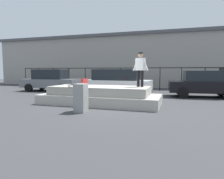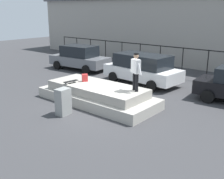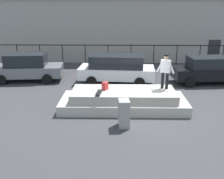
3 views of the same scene
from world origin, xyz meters
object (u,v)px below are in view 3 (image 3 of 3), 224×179
skateboarder (165,69)px  utility_box (124,113)px  car_grey_sedan_near (27,67)px  car_white_hatchback_mid (117,68)px  car_black_sedan_far (206,70)px  skateboard (99,92)px  backpack (105,86)px

skateboarder → utility_box: bearing=-130.0°
car_grey_sedan_near → utility_box: car_grey_sedan_near is taller
car_white_hatchback_mid → car_black_sedan_far: car_white_hatchback_mid is taller
car_black_sedan_far → skateboarder: bearing=-129.5°
car_black_sedan_far → car_white_hatchback_mid: bearing=-179.9°
car_grey_sedan_near → utility_box: size_ratio=4.07×
car_grey_sedan_near → utility_box: bearing=-47.9°
skateboard → car_grey_sedan_near: 7.45m
skateboarder → car_grey_sedan_near: skateboarder is taller
car_grey_sedan_near → skateboarder: bearing=-28.3°
car_white_hatchback_mid → skateboard: bearing=-99.0°
car_white_hatchback_mid → car_black_sedan_far: size_ratio=1.12×
skateboard → backpack: size_ratio=2.12×
car_grey_sedan_near → car_black_sedan_far: car_grey_sedan_near is taller
skateboarder → car_white_hatchback_mid: (-2.36, 4.08, -0.93)m
car_white_hatchback_mid → car_black_sedan_far: bearing=0.1°
skateboarder → backpack: size_ratio=4.47×
backpack → utility_box: bearing=-122.9°
car_grey_sedan_near → car_white_hatchback_mid: (5.91, -0.38, 0.04)m
skateboarder → utility_box: skateboarder is taller
skateboarder → car_black_sedan_far: size_ratio=0.39×
backpack → utility_box: backpack is taller
skateboard → utility_box: utility_box is taller
car_white_hatchback_mid → utility_box: car_white_hatchback_mid is taller
car_grey_sedan_near → car_white_hatchback_mid: same height
car_grey_sedan_near → car_white_hatchback_mid: 5.92m
skateboard → backpack: backpack is taller
skateboarder → backpack: (-2.91, -0.27, -0.78)m
utility_box → backpack: bearing=107.0°
skateboard → skateboarder: bearing=17.1°
backpack → skateboarder: bearing=-49.5°
skateboarder → car_black_sedan_far: (3.36, 4.08, -1.01)m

